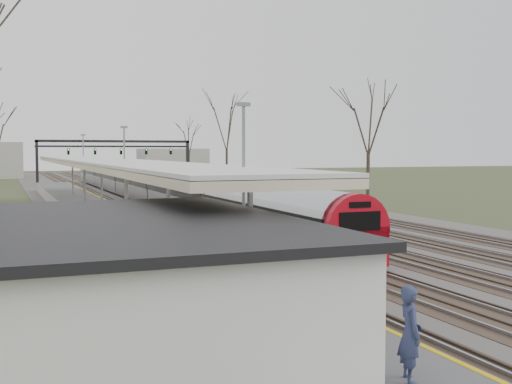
{
  "coord_description": "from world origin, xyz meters",
  "views": [
    {
      "loc": [
        -14.58,
        -4.19,
        4.6
      ],
      "look_at": [
        0.42,
        33.28,
        2.0
      ],
      "focal_mm": 45.0,
      "sensor_mm": 36.0,
      "label": 1
    }
  ],
  "objects": [
    {
      "name": "track_bed",
      "position": [
        0.26,
        55.0,
        0.06
      ],
      "size": [
        24.0,
        160.0,
        0.22
      ],
      "color": "#474442",
      "rests_on": "ground"
    },
    {
      "name": "platform",
      "position": [
        -9.05,
        37.5,
        0.5
      ],
      "size": [
        3.5,
        69.0,
        1.0
      ],
      "primitive_type": "cube",
      "color": "#9E9B93",
      "rests_on": "ground"
    },
    {
      "name": "canopy",
      "position": [
        -9.05,
        32.99,
        3.93
      ],
      "size": [
        4.1,
        50.0,
        3.11
      ],
      "color": "slate",
      "rests_on": "platform"
    },
    {
      "name": "station_building",
      "position": [
        -12.5,
        8.0,
        1.6
      ],
      "size": [
        6.0,
        9.0,
        3.2
      ],
      "primitive_type": "cube",
      "color": "silver",
      "rests_on": "ground"
    },
    {
      "name": "signal_gantry",
      "position": [
        0.29,
        84.99,
        4.91
      ],
      "size": [
        21.0,
        0.59,
        6.08
      ],
      "color": "black",
      "rests_on": "ground"
    },
    {
      "name": "tree_east_far",
      "position": [
        14.0,
        42.0,
        7.29
      ],
      "size": [
        5.0,
        5.0,
        10.3
      ],
      "color": "#2D231C",
      "rests_on": "ground"
    },
    {
      "name": "train_near",
      "position": [
        -2.5,
        53.26,
        1.48
      ],
      "size": [
        2.62,
        75.21,
        3.05
      ],
      "color": "#A2A5AC",
      "rests_on": "ground"
    },
    {
      "name": "train_far",
      "position": [
        4.5,
        99.48,
        1.48
      ],
      "size": [
        2.62,
        60.21,
        3.05
      ],
      "color": "#A2A5AC",
      "rests_on": "ground"
    },
    {
      "name": "passenger",
      "position": [
        -8.72,
        4.0,
        1.76
      ],
      "size": [
        0.51,
        0.64,
        1.53
      ],
      "primitive_type": "imported",
      "rotation": [
        0.0,
        0.0,
        1.28
      ],
      "color": "navy",
      "rests_on": "platform"
    }
  ]
}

